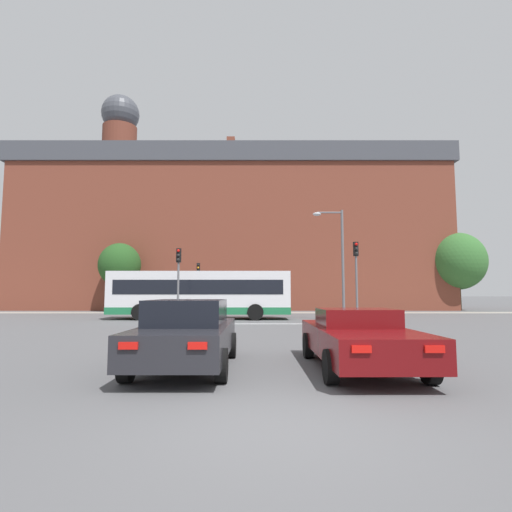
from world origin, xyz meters
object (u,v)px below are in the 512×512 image
car_saloon_left (187,333)px  traffic_light_near_left (178,273)px  car_roadster_right (358,338)px  street_lamp_junction (337,252)px  traffic_light_near_right (356,269)px  pedestrian_walking_west (170,300)px  bus_crossing_lead (200,294)px  pedestrian_walking_east (275,302)px  pedestrian_waiting (238,301)px  traffic_light_far_left (198,279)px

car_saloon_left → traffic_light_near_left: traffic_light_near_left is taller
car_roadster_right → traffic_light_near_left: (-6.67, 13.62, 2.16)m
street_lamp_junction → traffic_light_near_left: bearing=-170.1°
traffic_light_near_right → pedestrian_walking_west: size_ratio=2.51×
bus_crossing_lead → pedestrian_walking_east: size_ratio=7.23×
car_saloon_left → car_roadster_right: size_ratio=0.97×
pedestrian_waiting → traffic_light_near_left: bearing=-60.8°
traffic_light_near_right → car_roadster_right: bearing=-104.1°
traffic_light_far_left → pedestrian_walking_west: 3.17m
bus_crossing_lead → traffic_light_near_right: traffic_light_near_right is taller
traffic_light_near_right → street_lamp_junction: 2.31m
car_saloon_left → traffic_light_near_right: size_ratio=1.04×
bus_crossing_lead → traffic_light_far_left: (-1.32, 7.90, 1.20)m
car_roadster_right → traffic_light_near_left: traffic_light_near_left is taller
traffic_light_near_left → pedestrian_waiting: 11.78m
car_saloon_left → traffic_light_near_left: (-2.88, 13.56, 2.06)m
bus_crossing_lead → pedestrian_walking_east: bus_crossing_lead is taller
traffic_light_near_right → car_saloon_left: bearing=-118.3°
traffic_light_near_right → pedestrian_walking_east: size_ratio=2.87×
traffic_light_near_left → street_lamp_junction: 9.62m
pedestrian_walking_east → pedestrian_walking_west: 9.07m
car_roadster_right → pedestrian_walking_east: pedestrian_walking_east is taller
traffic_light_near_left → pedestrian_walking_west: size_ratio=2.33×
car_roadster_right → bus_crossing_lead: bearing=108.7°
bus_crossing_lead → pedestrian_waiting: (2.07, 7.97, -0.61)m
bus_crossing_lead → traffic_light_far_left: size_ratio=2.72×
bus_crossing_lead → street_lamp_junction: 9.08m
bus_crossing_lead → pedestrian_walking_west: bearing=-156.5°
pedestrian_waiting → pedestrian_walking_west: bearing=-144.0°
pedestrian_walking_east → street_lamp_junction: bearing=39.4°
car_roadster_right → pedestrian_walking_east: bearing=91.1°
car_roadster_right → pedestrian_walking_west: (-9.66, 25.69, 0.40)m
traffic_light_near_right → traffic_light_near_left: (-10.03, 0.28, -0.21)m
pedestrian_waiting → pedestrian_walking_west: pedestrian_walking_west is taller
pedestrian_waiting → traffic_light_near_right: bearing=-14.7°
car_saloon_left → traffic_light_far_left: bearing=98.0°
traffic_light_far_left → pedestrian_waiting: 3.84m
traffic_light_near_left → traffic_light_near_right: bearing=-1.6°
pedestrian_waiting → street_lamp_junction: bearing=-12.4°
car_saloon_left → pedestrian_walking_west: bearing=103.1°
pedestrian_walking_east → pedestrian_waiting: bearing=-75.4°
car_saloon_left → street_lamp_junction: street_lamp_junction is taller
pedestrian_waiting → bus_crossing_lead: bearing=-61.0°
street_lamp_junction → pedestrian_waiting: 12.03m
car_saloon_left → bus_crossing_lead: bus_crossing_lead is taller
pedestrian_waiting → pedestrian_walking_east: pedestrian_waiting is taller
bus_crossing_lead → traffic_light_near_right: bearing=68.7°
car_roadster_right → bus_crossing_lead: 17.93m
traffic_light_far_left → pedestrian_waiting: size_ratio=2.43×
street_lamp_junction → car_roadster_right: bearing=-100.1°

